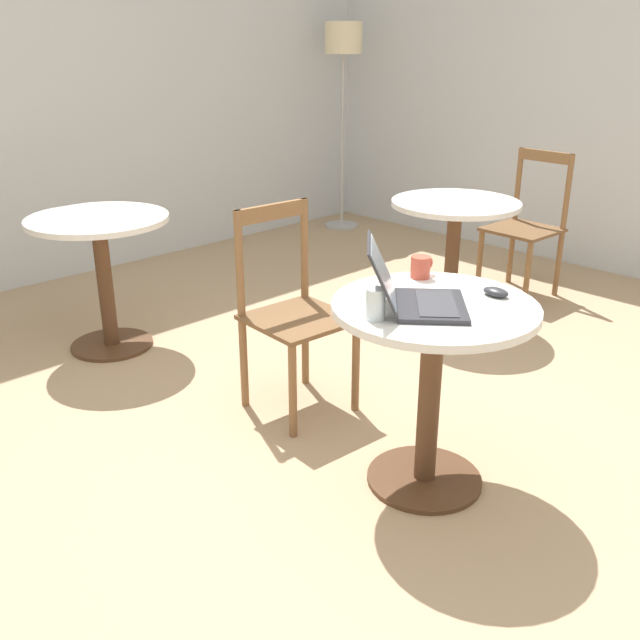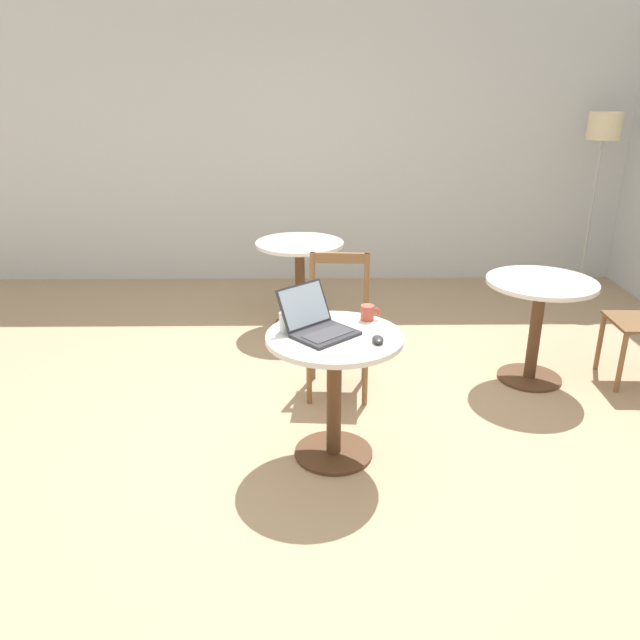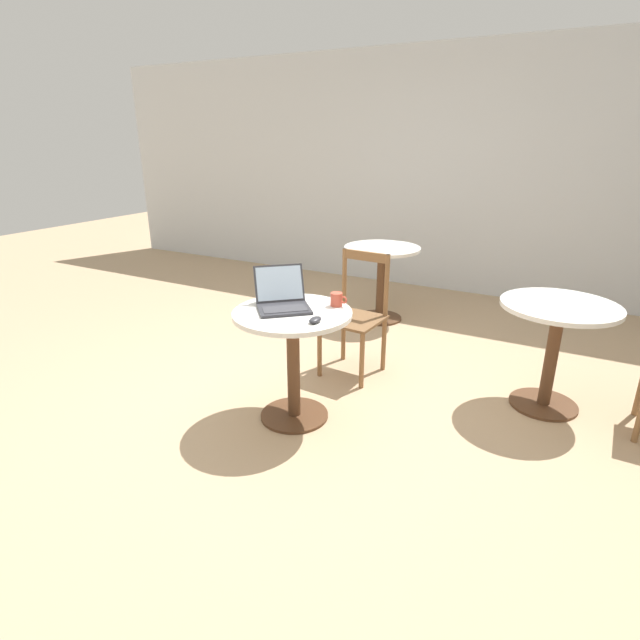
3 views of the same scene
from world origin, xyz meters
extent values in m
plane|color=tan|center=(0.00, 0.00, 0.00)|extent=(16.00, 16.00, 0.00)
cube|color=silver|center=(0.00, 3.23, 1.35)|extent=(9.40, 0.06, 2.70)
cylinder|color=#51331E|center=(0.12, -0.18, 0.01)|extent=(0.45, 0.45, 0.02)
cylinder|color=#51331E|center=(0.12, -0.18, 0.37)|extent=(0.08, 0.08, 0.69)
cylinder|color=silver|center=(0.12, -0.18, 0.73)|extent=(0.74, 0.74, 0.03)
cylinder|color=#51331E|center=(1.56, 0.76, 0.01)|extent=(0.45, 0.45, 0.02)
cylinder|color=#51331E|center=(1.56, 0.76, 0.37)|extent=(0.08, 0.08, 0.69)
cylinder|color=silver|center=(1.56, 0.76, 0.73)|extent=(0.74, 0.74, 0.03)
cylinder|color=#51331E|center=(-0.10, 1.85, 0.01)|extent=(0.45, 0.45, 0.02)
cylinder|color=#51331E|center=(-0.10, 1.85, 0.37)|extent=(0.08, 0.08, 0.69)
cylinder|color=silver|center=(-0.10, 1.85, 0.73)|extent=(0.74, 0.74, 0.03)
cylinder|color=brown|center=(0.35, 0.40, 0.22)|extent=(0.04, 0.04, 0.44)
cylinder|color=brown|center=(-0.02, 0.43, 0.22)|extent=(0.04, 0.04, 0.44)
cylinder|color=brown|center=(0.37, 0.76, 0.22)|extent=(0.04, 0.04, 0.44)
cylinder|color=brown|center=(0.01, 0.79, 0.22)|extent=(0.04, 0.04, 0.44)
cube|color=brown|center=(0.18, 0.59, 0.45)|extent=(0.44, 0.44, 0.02)
cylinder|color=brown|center=(0.37, 0.76, 0.69)|extent=(0.04, 0.04, 0.48)
cylinder|color=brown|center=(0.01, 0.79, 0.69)|extent=(0.04, 0.04, 0.48)
cube|color=brown|center=(0.19, 0.78, 0.90)|extent=(0.40, 0.05, 0.07)
cylinder|color=brown|center=(2.10, 0.56, 0.22)|extent=(0.04, 0.04, 0.44)
cylinder|color=brown|center=(2.11, 0.92, 0.22)|extent=(0.04, 0.04, 0.44)
cylinder|color=#B7B7B7|center=(2.76, 2.83, 0.01)|extent=(0.30, 0.30, 0.02)
cylinder|color=#B7B7B7|center=(2.76, 2.83, 0.75)|extent=(0.02, 0.02, 1.48)
cylinder|color=beige|center=(2.76, 2.83, 1.60)|extent=(0.31, 0.31, 0.25)
cube|color=#2D2D33|center=(0.08, -0.20, 0.75)|extent=(0.39, 0.39, 0.02)
cube|color=#38383D|center=(0.09, -0.21, 0.76)|extent=(0.29, 0.28, 0.00)
cube|color=#2D2D33|center=(-0.04, -0.07, 0.87)|extent=(0.31, 0.29, 0.22)
cube|color=#9EB2C6|center=(-0.04, -0.07, 0.87)|extent=(0.28, 0.26, 0.20)
ellipsoid|color=#2D2D33|center=(0.34, -0.29, 0.76)|extent=(0.06, 0.10, 0.03)
cylinder|color=#C64C38|center=(0.32, 0.04, 0.78)|extent=(0.08, 0.08, 0.09)
torus|color=#C64C38|center=(0.37, 0.04, 0.79)|extent=(0.05, 0.01, 0.05)
cylinder|color=silver|center=(-0.14, -0.13, 0.79)|extent=(0.07, 0.07, 0.11)
camera|label=1|loc=(-1.81, -1.58, 1.62)|focal=40.00mm
camera|label=2|loc=(0.01, -3.24, 2.01)|focal=35.00mm
camera|label=3|loc=(1.65, -2.63, 1.75)|focal=28.00mm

